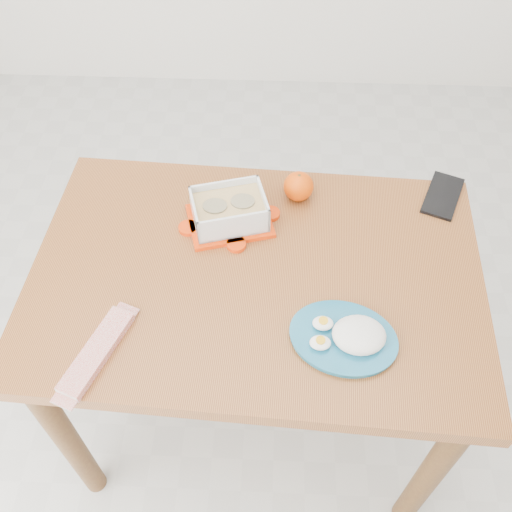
{
  "coord_description": "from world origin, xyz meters",
  "views": [
    {
      "loc": [
        0.17,
        -0.91,
        1.8
      ],
      "look_at": [
        0.13,
        -0.12,
        0.81
      ],
      "focal_mm": 40.0,
      "sensor_mm": 36.0,
      "label": 1
    }
  ],
  "objects_px": {
    "food_container": "(229,211)",
    "orange_fruit": "(299,186)",
    "smartphone": "(443,196)",
    "dining_table": "(256,301)",
    "rice_plate": "(348,336)"
  },
  "relations": [
    {
      "from": "smartphone",
      "to": "rice_plate",
      "type": "bearing_deg",
      "value": -99.46
    },
    {
      "from": "food_container",
      "to": "rice_plate",
      "type": "relative_size",
      "value": 0.85
    },
    {
      "from": "dining_table",
      "to": "smartphone",
      "type": "xyz_separation_m",
      "value": [
        0.47,
        0.26,
        0.12
      ]
    },
    {
      "from": "food_container",
      "to": "smartphone",
      "type": "xyz_separation_m",
      "value": [
        0.54,
        0.11,
        -0.04
      ]
    },
    {
      "from": "smartphone",
      "to": "orange_fruit",
      "type": "bearing_deg",
      "value": -155.27
    },
    {
      "from": "food_container",
      "to": "orange_fruit",
      "type": "xyz_separation_m",
      "value": [
        0.17,
        0.1,
        -0.0
      ]
    },
    {
      "from": "food_container",
      "to": "rice_plate",
      "type": "distance_m",
      "value": 0.43
    },
    {
      "from": "food_container",
      "to": "smartphone",
      "type": "relative_size",
      "value": 1.46
    },
    {
      "from": "dining_table",
      "to": "rice_plate",
      "type": "distance_m",
      "value": 0.3
    },
    {
      "from": "orange_fruit",
      "to": "smartphone",
      "type": "xyz_separation_m",
      "value": [
        0.37,
        0.02,
        -0.03
      ]
    },
    {
      "from": "dining_table",
      "to": "orange_fruit",
      "type": "distance_m",
      "value": 0.31
    },
    {
      "from": "orange_fruit",
      "to": "smartphone",
      "type": "bearing_deg",
      "value": 2.46
    },
    {
      "from": "food_container",
      "to": "orange_fruit",
      "type": "relative_size",
      "value": 3.04
    },
    {
      "from": "smartphone",
      "to": "food_container",
      "type": "bearing_deg",
      "value": -146.11
    },
    {
      "from": "food_container",
      "to": "rice_plate",
      "type": "xyz_separation_m",
      "value": [
        0.27,
        -0.33,
        -0.02
      ]
    }
  ]
}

